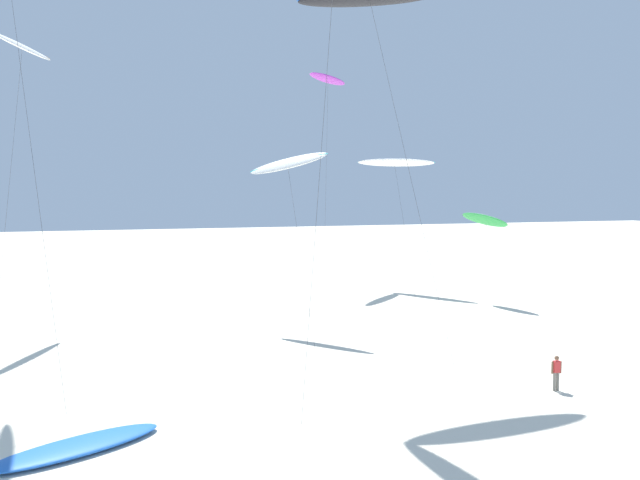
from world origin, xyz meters
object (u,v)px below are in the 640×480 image
object	(u,v)px
person_foreground_walker	(556,371)
flying_kite_2	(484,220)
flying_kite_0	(288,164)
grounded_kite_1	(76,447)
flying_kite_8	(394,163)
flying_kite_4	(22,47)
flying_kite_7	(328,79)

from	to	relation	value
person_foreground_walker	flying_kite_2	bearing A→B (deg)	65.44
flying_kite_0	grounded_kite_1	world-z (taller)	flying_kite_0
flying_kite_2	person_foreground_walker	world-z (taller)	flying_kite_2
flying_kite_2	grounded_kite_1	world-z (taller)	flying_kite_2
grounded_kite_1	person_foreground_walker	xyz separation A→B (m)	(20.44, 0.20, 0.73)
flying_kite_0	flying_kite_8	size ratio (longest dim) A/B	0.97
grounded_kite_1	person_foreground_walker	distance (m)	20.45
flying_kite_2	grounded_kite_1	bearing A→B (deg)	-145.38
person_foreground_walker	grounded_kite_1	bearing A→B (deg)	-179.44
flying_kite_2	flying_kite_4	distance (m)	36.57
flying_kite_0	person_foreground_walker	size ratio (longest dim) A/B	7.36
flying_kite_0	flying_kite_2	xyz separation A→B (m)	(17.49, 3.34, -4.17)
flying_kite_7	grounded_kite_1	distance (m)	46.03
flying_kite_4	grounded_kite_1	distance (m)	30.71
flying_kite_7	person_foreground_walker	xyz separation A→B (m)	(-0.83, -35.34, -19.36)
flying_kite_0	grounded_kite_1	distance (m)	23.70
flying_kite_2	flying_kite_8	size ratio (longest dim) A/B	0.61
flying_kite_4	person_foreground_walker	world-z (taller)	flying_kite_4
grounded_kite_1	flying_kite_7	bearing A→B (deg)	59.11
flying_kite_8	flying_kite_7	bearing A→B (deg)	131.52
flying_kite_7	flying_kite_8	size ratio (longest dim) A/B	1.66
flying_kite_2	flying_kite_7	size ratio (longest dim) A/B	0.37
flying_kite_8	person_foreground_walker	distance (m)	32.35
flying_kite_2	flying_kite_7	distance (m)	21.86
flying_kite_0	flying_kite_4	distance (m)	19.80
flying_kite_4	flying_kite_8	xyz separation A→B (m)	(30.69, 6.24, -7.08)
flying_kite_4	flying_kite_0	bearing A→B (deg)	-21.66
flying_kite_4	person_foreground_walker	size ratio (longest dim) A/B	11.87
flying_kite_8	flying_kite_2	bearing A→B (deg)	-69.13
flying_kite_4	grounded_kite_1	xyz separation A→B (m)	(4.62, -23.87, -18.77)
flying_kite_4	grounded_kite_1	world-z (taller)	flying_kite_4
flying_kite_2	flying_kite_4	xyz separation A→B (m)	(-34.34, 3.35, 12.11)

